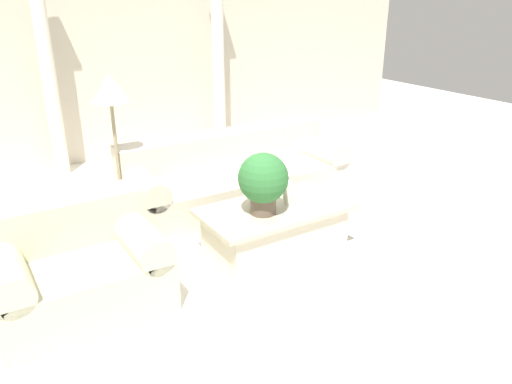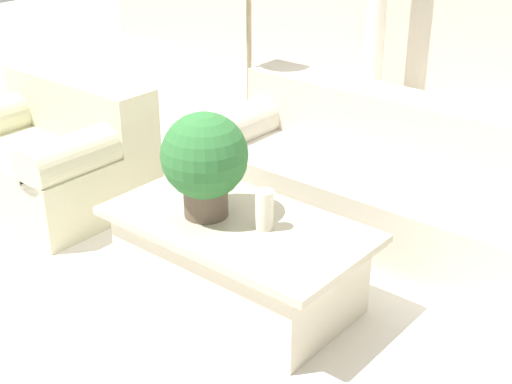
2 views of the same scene
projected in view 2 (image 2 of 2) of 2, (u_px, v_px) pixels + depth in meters
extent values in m
plane|color=silver|center=(279.00, 255.00, 4.14)|extent=(16.00, 16.00, 0.00)
cube|color=beige|center=(391.00, 204.00, 4.28)|extent=(2.48, 0.90, 0.41)
cube|color=beige|center=(421.00, 129.00, 4.31)|extent=(2.48, 0.32, 0.38)
cylinder|color=beige|center=(251.00, 121.00, 4.79)|extent=(0.28, 0.90, 0.28)
cube|color=beige|center=(49.00, 172.00, 4.71)|extent=(1.23, 0.90, 0.41)
cube|color=beige|center=(79.00, 104.00, 4.74)|extent=(1.23, 0.32, 0.38)
cylinder|color=beige|center=(2.00, 117.00, 4.87)|extent=(0.28, 0.90, 0.28)
cylinder|color=beige|center=(91.00, 151.00, 4.32)|extent=(0.28, 0.90, 0.28)
cube|color=beige|center=(238.00, 263.00, 3.66)|extent=(1.18, 0.65, 0.41)
cube|color=#BCB398|center=(237.00, 224.00, 3.56)|extent=(1.35, 0.74, 0.04)
cylinder|color=brown|center=(206.00, 202.00, 3.58)|extent=(0.22, 0.22, 0.14)
sphere|color=#2D6B33|center=(204.00, 156.00, 3.47)|extent=(0.43, 0.43, 0.43)
cylinder|color=silver|center=(264.00, 210.00, 3.44)|extent=(0.09, 0.09, 0.20)
cylinder|color=gray|center=(249.00, 170.00, 5.20)|extent=(0.28, 0.28, 0.03)
cylinder|color=gray|center=(249.00, 85.00, 4.93)|extent=(0.04, 0.04, 1.25)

